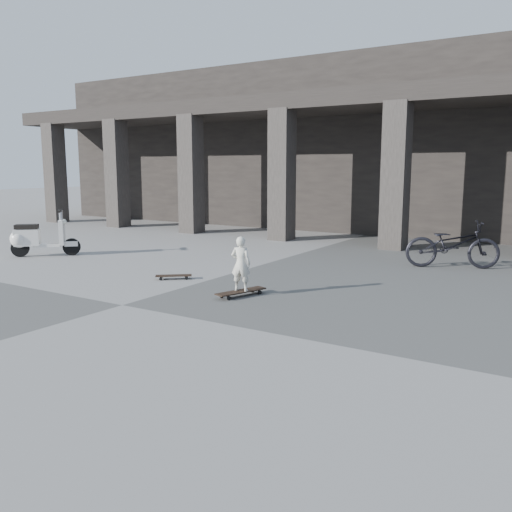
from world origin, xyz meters
The scene contains 7 objects.
ground centered at (0.00, 0.00, 0.00)m, with size 90.00×90.00×0.00m, color #4C4C49.
colonnade centered at (0.00, 13.77, 3.03)m, with size 28.00×8.82×6.00m.
longboard centered at (1.31, 1.57, 0.08)m, with size 0.53×1.01×0.10m.
skateboard_spare centered at (-0.66, 2.05, 0.07)m, with size 0.68×0.60×0.09m.
child centered at (1.31, 1.57, 0.58)m, with size 0.35×0.23×0.97m, color beige.
scooter centered at (-5.56, 2.36, 0.47)m, with size 1.34×1.27×1.19m.
bicycle centered at (3.83, 6.38, 0.54)m, with size 0.71×2.04×1.07m, color black.
Camera 1 is at (6.49, -6.18, 2.25)m, focal length 38.00 mm.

